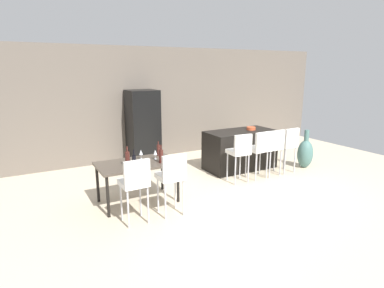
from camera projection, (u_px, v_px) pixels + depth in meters
ground_plane at (234, 185)px, 6.66m from camera, size 10.00×10.00×0.00m
back_wall at (173, 102)px, 8.78m from camera, size 10.00×0.12×2.90m
kitchen_island at (240, 150)px, 7.66m from camera, size 1.67×0.81×0.92m
bar_chair_left at (240, 150)px, 6.64m from camera, size 0.43×0.43×1.05m
bar_chair_middle at (259, 147)px, 6.89m from camera, size 0.42×0.42×1.05m
bar_chair_right at (273, 145)px, 7.08m from camera, size 0.41×0.41×1.05m
bar_chair_far at (288, 143)px, 7.29m from camera, size 0.41×0.41×1.05m
dining_table at (137, 166)px, 5.65m from camera, size 1.38×0.82×0.74m
dining_chair_near at (135, 181)px, 4.85m from camera, size 0.41×0.41×1.05m
dining_chair_far at (172, 174)px, 5.14m from camera, size 0.41×0.41×1.05m
wine_bottle_left at (161, 156)px, 5.60m from camera, size 0.08×0.08×0.32m
wine_bottle_far at (158, 150)px, 6.07m from camera, size 0.06×0.06×0.28m
wine_bottle_corner at (134, 161)px, 5.28m from camera, size 0.07×0.07×0.32m
wine_bottle_middle at (127, 159)px, 5.41m from camera, size 0.08×0.08×0.34m
wine_glass_right at (141, 153)px, 5.83m from camera, size 0.07×0.07×0.17m
wine_glass_near at (155, 153)px, 5.83m from camera, size 0.07×0.07×0.17m
refrigerator at (143, 127)px, 8.04m from camera, size 0.72×0.68×1.84m
fruit_bowl at (251, 128)px, 7.66m from camera, size 0.21×0.21×0.07m
floor_vase at (305, 153)px, 7.74m from camera, size 0.37×0.37×0.93m
potted_plant at (233, 140)px, 9.49m from camera, size 0.32×0.32×0.53m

